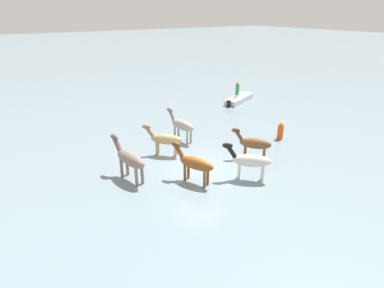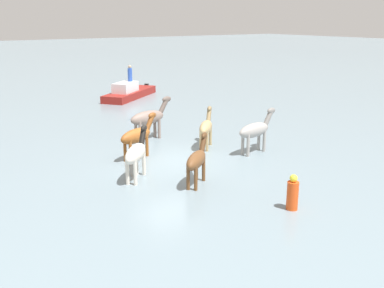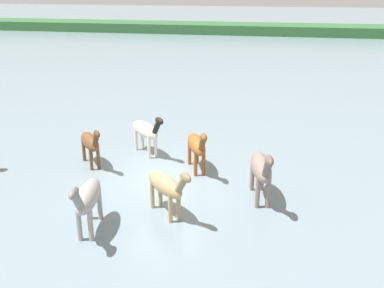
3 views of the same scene
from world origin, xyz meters
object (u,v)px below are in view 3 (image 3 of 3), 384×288
Objects in this scene: horse_dark_mare at (261,168)px; horse_mid_herd at (146,130)px; horse_gray_outer at (87,198)px; horse_chestnut_trailing at (197,145)px; horse_dun_straggler at (166,186)px; horse_rear_stallion at (90,142)px.

horse_dark_mare is 5.58m from horse_mid_herd.
horse_gray_outer reaches higher than horse_mid_herd.
horse_gray_outer reaches higher than horse_chestnut_trailing.
horse_dark_mare reaches higher than horse_gray_outer.
horse_gray_outer is 1.32× the size of horse_dun_straggler.
horse_gray_outer is 4.71m from horse_rear_stallion.
horse_gray_outer is at bearing -70.19° from horse_dark_mare.
horse_gray_outer is at bearing -16.44° from horse_rear_stallion.
horse_rear_stallion is at bearing -175.26° from horse_dun_straggler.
horse_mid_herd is (1.70, 1.51, 0.07)m from horse_rear_stallion.
horse_dun_straggler is (3.67, -3.06, 0.03)m from horse_rear_stallion.
horse_chestnut_trailing is 3.98m from horse_rear_stallion.
horse_gray_outer is 5.85m from horse_mid_herd.
horse_chestnut_trailing reaches higher than horse_dun_straggler.
horse_chestnut_trailing is 1.23× the size of horse_dun_straggler.
horse_dark_mare reaches higher than horse_rear_stallion.
horse_dun_straggler is at bearing -27.82° from horse_chestnut_trailing.
horse_dun_straggler is at bearing 114.59° from horse_gray_outer.
horse_rear_stallion is 1.03× the size of horse_dun_straggler.
horse_dun_straggler is at bearing -22.05° from horse_mid_herd.
horse_dark_mare reaches higher than horse_chestnut_trailing.
horse_mid_herd is at bearing -135.07° from horse_dark_mare.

